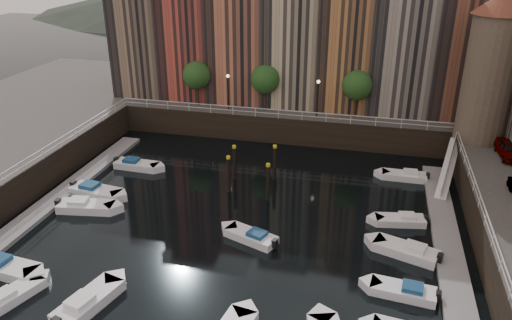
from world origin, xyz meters
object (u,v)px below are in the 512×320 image
(gangway, at_px, (449,165))
(mooring_pilings, at_px, (251,171))
(boat_left_2, at_px, (85,206))
(boat_left_3, at_px, (95,191))
(boat_left_0, at_px, (5,267))
(corner_tower, at_px, (491,66))
(car_a, at_px, (509,150))

(gangway, height_order, mooring_pilings, gangway)
(boat_left_2, height_order, boat_left_3, boat_left_3)
(gangway, distance_m, boat_left_0, 37.22)
(boat_left_0, xyz_separation_m, boat_left_2, (0.73, 8.86, -0.00))
(corner_tower, height_order, boat_left_3, corner_tower)
(boat_left_3, bearing_deg, gangway, 25.25)
(boat_left_2, relative_size, boat_left_3, 0.99)
(mooring_pilings, height_order, boat_left_3, mooring_pilings)
(boat_left_0, bearing_deg, mooring_pilings, 56.87)
(gangway, bearing_deg, boat_left_0, -145.27)
(gangway, height_order, boat_left_3, gangway)
(mooring_pilings, relative_size, boat_left_2, 0.89)
(corner_tower, relative_size, car_a, 3.16)
(boat_left_0, bearing_deg, boat_left_3, 95.31)
(mooring_pilings, xyz_separation_m, car_a, (22.19, 5.30, 2.09))
(boat_left_0, xyz_separation_m, boat_left_3, (0.12, 11.51, 0.00))
(corner_tower, bearing_deg, boat_left_0, -142.49)
(boat_left_3, xyz_separation_m, car_a, (35.28, 10.09, 3.36))
(gangway, xyz_separation_m, boat_left_0, (-30.57, -21.19, -1.53))
(boat_left_2, bearing_deg, boat_left_3, 93.88)
(corner_tower, distance_m, gangway, 9.86)
(boat_left_0, relative_size, boat_left_3, 1.00)
(corner_tower, distance_m, car_a, 7.88)
(gangway, height_order, car_a, car_a)
(mooring_pilings, distance_m, car_a, 22.91)
(mooring_pilings, relative_size, boat_left_3, 0.88)
(boat_left_2, distance_m, boat_left_3, 2.72)
(mooring_pilings, relative_size, boat_left_0, 0.89)
(corner_tower, relative_size, gangway, 1.66)
(corner_tower, height_order, car_a, corner_tower)
(boat_left_2, bearing_deg, car_a, 11.05)
(mooring_pilings, bearing_deg, car_a, 13.42)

